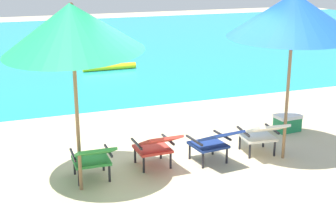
{
  "coord_description": "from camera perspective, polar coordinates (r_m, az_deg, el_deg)",
  "views": [
    {
      "loc": [
        -2.68,
        -6.45,
        3.05
      ],
      "look_at": [
        0.0,
        0.51,
        0.75
      ],
      "focal_mm": 51.78,
      "sensor_mm": 36.0,
      "label": 1
    }
  ],
  "objects": [
    {
      "name": "lounge_chair_near_right",
      "position": [
        7.57,
        5.47,
        -3.41
      ],
      "size": [
        0.62,
        0.92,
        0.68
      ],
      "color": "navy",
      "rests_on": "ground_plane"
    },
    {
      "name": "lounge_chair_far_right",
      "position": [
        8.02,
        11.03,
        -2.47
      ],
      "size": [
        0.63,
        0.93,
        0.68
      ],
      "color": "silver",
      "rests_on": "ground_plane"
    },
    {
      "name": "beach_umbrella_right",
      "position": [
        7.62,
        14.55,
        11.02
      ],
      "size": [
        2.84,
        2.84,
        2.68
      ],
      "color": "olive",
      "rests_on": "ground_plane"
    },
    {
      "name": "lounge_chair_near_left",
      "position": [
        7.37,
        -1.38,
        -3.91
      ],
      "size": [
        0.56,
        0.88,
        0.68
      ],
      "color": "red",
      "rests_on": "ground_plane"
    },
    {
      "name": "ground_plane",
      "position": [
        11.22,
        -6.41,
        1.23
      ],
      "size": [
        40.0,
        40.0,
        0.0
      ],
      "primitive_type": "plane",
      "color": "#CCB78E"
    },
    {
      "name": "cooler_box",
      "position": [
        9.43,
        13.88,
        -1.23
      ],
      "size": [
        0.49,
        0.35,
        0.32
      ],
      "color": "#1E844C",
      "rests_on": "ground_plane"
    },
    {
      "name": "beach_umbrella_left",
      "position": [
        6.36,
        -11.24,
        9.69
      ],
      "size": [
        2.64,
        2.64,
        2.65
      ],
      "color": "olive",
      "rests_on": "ground_plane"
    },
    {
      "name": "swim_buoy",
      "position": [
        14.55,
        -6.9,
        5.29
      ],
      "size": [
        1.6,
        0.18,
        0.18
      ],
      "primitive_type": "cylinder",
      "rotation": [
        0.0,
        1.57,
        0.0
      ],
      "color": "yellow",
      "rests_on": "ocean_band"
    },
    {
      "name": "ocean_band",
      "position": [
        19.24,
        -12.88,
        7.58
      ],
      "size": [
        40.0,
        18.0,
        0.01
      ],
      "primitive_type": "cube",
      "color": "teal",
      "rests_on": "ground_plane"
    },
    {
      "name": "lounge_chair_far_left",
      "position": [
        7.02,
        -8.81,
        -5.24
      ],
      "size": [
        0.57,
        0.89,
        0.68
      ],
      "color": "#338E3D",
      "rests_on": "ground_plane"
    }
  ]
}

